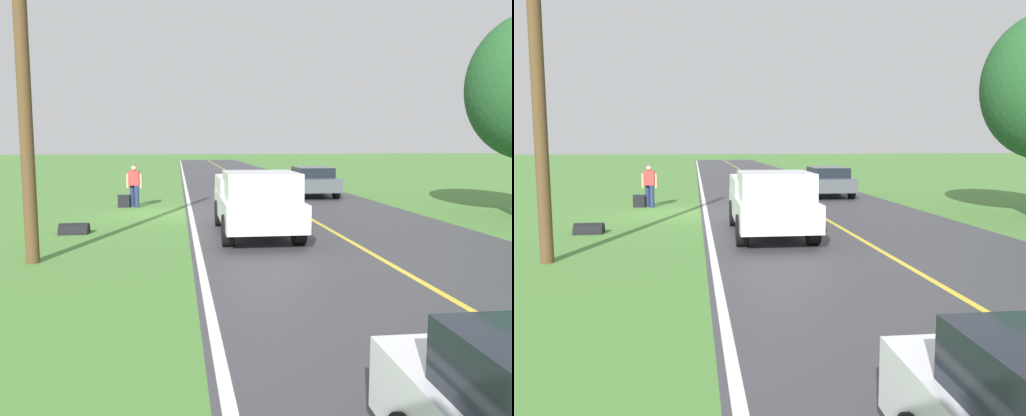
# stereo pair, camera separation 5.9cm
# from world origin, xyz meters

# --- Properties ---
(ground_plane) EXTENTS (200.00, 200.00, 0.00)m
(ground_plane) POSITION_xyz_m (0.00, 0.00, 0.00)
(ground_plane) COLOR #4C7F38
(road_surface) EXTENTS (8.35, 120.00, 0.00)m
(road_surface) POSITION_xyz_m (-4.82, 0.00, 0.00)
(road_surface) COLOR #3D3D42
(road_surface) RESTS_ON ground
(lane_edge_line) EXTENTS (0.16, 117.60, 0.00)m
(lane_edge_line) POSITION_xyz_m (-0.83, 0.00, 0.01)
(lane_edge_line) COLOR silver
(lane_edge_line) RESTS_ON ground
(lane_centre_line) EXTENTS (0.14, 117.60, 0.00)m
(lane_centre_line) POSITION_xyz_m (-4.82, 0.00, 0.01)
(lane_centre_line) COLOR gold
(lane_centre_line) RESTS_ON ground
(hitchhiker_walking) EXTENTS (0.62, 0.53, 1.75)m
(hitchhiker_walking) POSITION_xyz_m (1.34, -2.02, 0.98)
(hitchhiker_walking) COLOR navy
(hitchhiker_walking) RESTS_ON ground
(suitcase_carried) EXTENTS (0.48, 0.24, 0.50)m
(suitcase_carried) POSITION_xyz_m (1.77, -1.98, 0.25)
(suitcase_carried) COLOR black
(suitcase_carried) RESTS_ON ground
(pickup_truck_passing) EXTENTS (2.18, 5.44, 1.82)m
(pickup_truck_passing) POSITION_xyz_m (-2.52, 5.14, 0.97)
(pickup_truck_passing) COLOR silver
(pickup_truck_passing) RESTS_ON ground
(sedan_near_oncoming) EXTENTS (2.00, 4.44, 1.41)m
(sedan_near_oncoming) POSITION_xyz_m (-6.81, -5.29, 0.75)
(sedan_near_oncoming) COLOR #4C5156
(sedan_near_oncoming) RESTS_ON ground
(utility_pole_roadside) EXTENTS (0.28, 0.28, 8.48)m
(utility_pole_roadside) POSITION_xyz_m (2.74, 7.76, 4.24)
(utility_pole_roadside) COLOR brown
(utility_pole_roadside) RESTS_ON ground
(drainage_culvert) EXTENTS (0.80, 0.60, 0.60)m
(drainage_culvert) POSITION_xyz_m (2.57, 4.05, 0.00)
(drainage_culvert) COLOR black
(drainage_culvert) RESTS_ON ground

